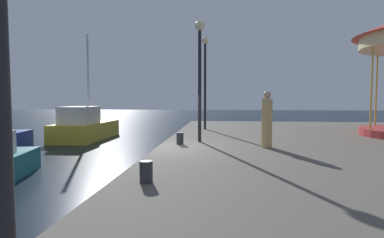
% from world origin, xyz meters
% --- Properties ---
extents(ground_plane, '(120.00, 120.00, 0.00)m').
position_xyz_m(ground_plane, '(0.00, 0.00, 0.00)').
color(ground_plane, black).
extents(sailboat_yellow, '(2.21, 5.23, 6.20)m').
position_xyz_m(sailboat_yellow, '(-5.82, 7.36, 0.73)').
color(sailboat_yellow, gold).
rests_on(sailboat_yellow, ground).
extents(lamp_post_mid_promenade, '(0.36, 0.36, 4.30)m').
position_xyz_m(lamp_post_mid_promenade, '(1.28, 1.19, 3.74)').
color(lamp_post_mid_promenade, black).
rests_on(lamp_post_mid_promenade, quay_dock).
extents(lamp_post_far_end, '(0.36, 0.36, 4.70)m').
position_xyz_m(lamp_post_far_end, '(1.24, 5.94, 3.97)').
color(lamp_post_far_end, black).
rests_on(lamp_post_far_end, quay_dock).
extents(bollard_center, '(0.24, 0.24, 0.40)m').
position_xyz_m(bollard_center, '(0.68, -4.39, 1.00)').
color(bollard_center, '#2D2D33').
rests_on(bollard_center, quay_dock).
extents(bollard_north, '(0.24, 0.24, 0.40)m').
position_xyz_m(bollard_north, '(0.66, 0.48, 1.00)').
color(bollard_north, '#2D2D33').
rests_on(bollard_north, quay_dock).
extents(person_near_carousel, '(0.34, 0.34, 1.79)m').
position_xyz_m(person_near_carousel, '(3.49, 0.07, 1.64)').
color(person_near_carousel, tan).
rests_on(person_near_carousel, quay_dock).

